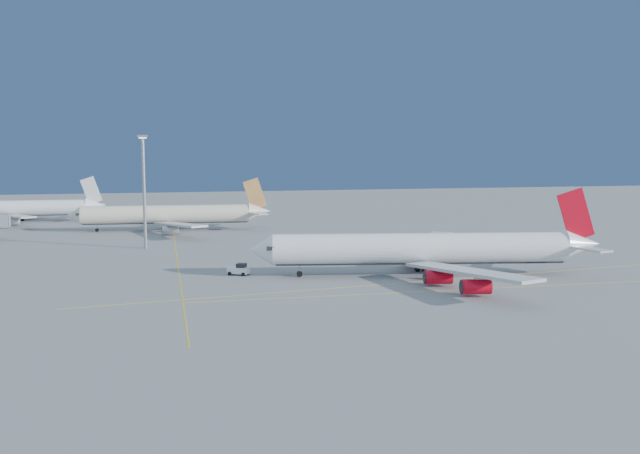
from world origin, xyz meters
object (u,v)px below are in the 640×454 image
at_px(airliner_etihad, 171,215).
at_px(airliner_third, 19,208).
at_px(airliner_virgin, 428,249).
at_px(pushback_tug, 239,270).
at_px(light_mast, 144,182).

relative_size(airliner_etihad, airliner_third, 1.07).
bearing_deg(airliner_etihad, airliner_virgin, -56.43).
relative_size(airliner_third, pushback_tug, 12.11).
relative_size(airliner_etihad, pushback_tug, 13.01).
height_order(airliner_virgin, airliner_etihad, airliner_virgin).
height_order(airliner_virgin, pushback_tug, airliner_virgin).
bearing_deg(pushback_tug, light_mast, 144.01).
xyz_separation_m(airliner_virgin, pushback_tug, (-35.61, 8.32, -4.05)).
distance_m(airliner_third, pushback_tug, 124.30).
bearing_deg(airliner_third, airliner_etihad, -33.07).
distance_m(airliner_virgin, airliner_etihad, 96.24).
xyz_separation_m(airliner_etihad, light_mast, (-6.58, -35.35, 11.49)).
height_order(airliner_etihad, light_mast, light_mast).
distance_m(airliner_virgin, pushback_tug, 36.80).
xyz_separation_m(pushback_tug, light_mast, (-18.44, 40.05, 15.11)).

